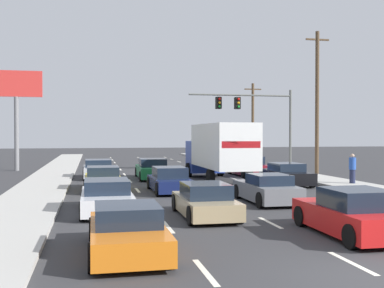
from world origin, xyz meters
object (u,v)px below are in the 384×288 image
at_px(box_truck, 219,149).
at_px(car_silver, 98,169).
at_px(car_green, 152,170).
at_px(car_maroon, 249,167).
at_px(roadside_billboard, 16,99).
at_px(pedestrian_near_corner, 352,169).
at_px(car_white, 107,197).
at_px(car_orange, 127,231).
at_px(utility_pole_far, 253,122).
at_px(car_yellow, 103,179).
at_px(car_navy, 170,181).
at_px(car_black, 286,175).
at_px(car_tan, 205,201).
at_px(utility_pole_mid, 317,101).
at_px(traffic_signal_mast, 249,110).
at_px(car_red, 352,214).
at_px(car_gray, 267,189).

bearing_deg(box_truck, car_silver, 151.04).
distance_m(car_green, box_truck, 4.90).
bearing_deg(car_maroon, car_green, -173.19).
bearing_deg(roadside_billboard, pedestrian_near_corner, -37.77).
xyz_separation_m(car_white, roadside_billboard, (-6.40, 22.13, 5.14)).
xyz_separation_m(car_orange, utility_pole_far, (15.56, 35.39, 3.69)).
xyz_separation_m(car_yellow, car_navy, (3.28, -1.57, 0.01)).
height_order(car_yellow, car_black, car_black).
distance_m(car_silver, pedestrian_near_corner, 16.03).
xyz_separation_m(car_green, car_black, (7.05, -5.42, -0.02)).
distance_m(car_tan, roadside_billboard, 26.37).
bearing_deg(car_maroon, car_white, -126.58).
height_order(car_navy, car_black, car_navy).
relative_size(roadside_billboard, pedestrian_near_corner, 4.81).
bearing_deg(roadside_billboard, car_black, -40.88).
xyz_separation_m(car_silver, car_yellow, (0.15, -6.98, -0.01)).
bearing_deg(car_tan, utility_pole_far, 67.92).
xyz_separation_m(box_truck, utility_pole_mid, (8.53, 4.01, 3.32)).
height_order(car_silver, car_yellow, car_yellow).
height_order(car_silver, car_white, car_silver).
bearing_deg(utility_pole_mid, car_navy, -145.17).
distance_m(car_orange, car_black, 17.24).
distance_m(car_white, car_green, 13.42).
bearing_deg(pedestrian_near_corner, car_tan, -142.07).
distance_m(car_green, car_tan, 14.82).
bearing_deg(utility_pole_far, car_maroon, -110.25).
bearing_deg(traffic_signal_mast, car_navy, -123.37).
bearing_deg(roadside_billboard, car_red, -64.70).
xyz_separation_m(car_navy, box_truck, (3.79, 4.56, 1.46)).
height_order(car_orange, roadside_billboard, roadside_billboard).
xyz_separation_m(car_white, car_green, (3.36, 12.99, 0.03)).
height_order(car_green, car_navy, car_green).
xyz_separation_m(car_silver, utility_pole_mid, (15.75, 0.02, 4.78)).
distance_m(car_silver, car_navy, 9.21).
bearing_deg(car_white, box_truck, 55.08).
bearing_deg(car_tan, car_green, 89.97).
xyz_separation_m(car_maroon, roadside_billboard, (-16.66, 8.32, 5.09)).
distance_m(car_yellow, car_green, 6.70).
bearing_deg(box_truck, car_black, -37.99).
distance_m(box_truck, car_red, 15.93).
relative_size(car_navy, car_maroon, 1.00).
bearing_deg(utility_pole_mid, traffic_signal_mast, 129.23).
relative_size(car_white, car_navy, 1.10).
distance_m(car_white, car_navy, 6.51).
distance_m(car_silver, car_tan, 16.36).
bearing_deg(car_navy, roadside_billboard, 120.43).
bearing_deg(box_truck, car_gray, -92.18).
height_order(car_gray, roadside_billboard, roadside_billboard).
xyz_separation_m(car_tan, box_truck, (3.75, 11.99, 1.48)).
xyz_separation_m(car_white, car_navy, (3.30, 5.61, 0.01)).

